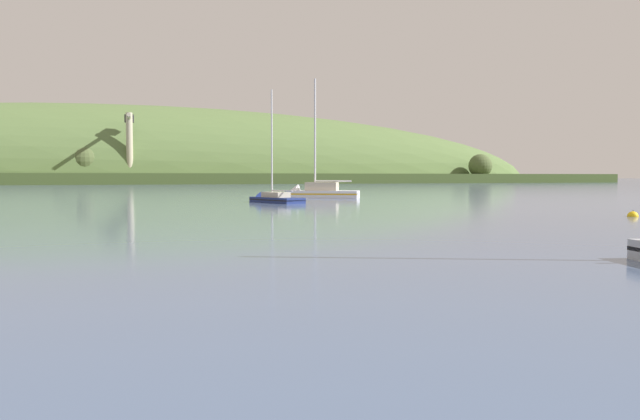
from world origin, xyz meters
The scene contains 5 objects.
far_shoreline_hill centered at (12.38, 255.82, 0.12)m, with size 445.60×81.29×59.35m.
dockside_crane centered at (7.85, 223.79, 11.55)m, with size 5.13×14.92×23.60m.
sailboat_near_mooring centered at (10.07, 67.93, 0.12)m, with size 4.22×7.69×12.12m.
sailboat_outer_reach centered at (18.83, 79.22, 0.27)m, with size 9.77×7.65×15.80m.
mooring_buoy_far_upstream centered at (25.43, 38.87, 0.00)m, with size 0.68×0.68×0.76m.
Camera 1 is at (-7.50, 9.12, 2.56)m, focal length 34.89 mm.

